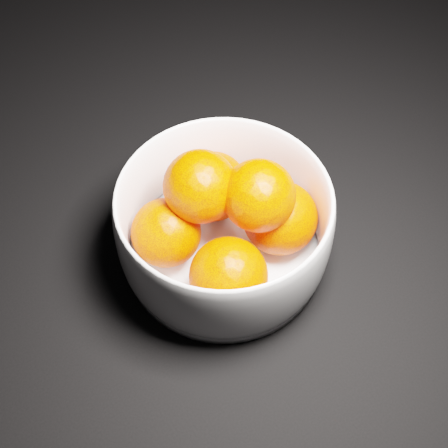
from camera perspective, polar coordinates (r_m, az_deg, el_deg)
bowl at (r=0.61m, az=0.00°, el=-0.29°), size 0.21×0.21×0.10m
orange_pile at (r=0.61m, az=0.23°, el=0.70°), size 0.18×0.17×0.12m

